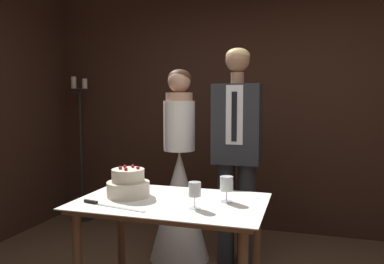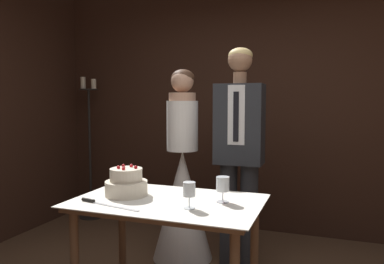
% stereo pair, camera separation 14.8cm
% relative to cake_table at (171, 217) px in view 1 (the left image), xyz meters
% --- Properties ---
extents(wall_back, '(4.99, 0.12, 2.86)m').
position_rel_cake_table_xyz_m(wall_back, '(0.25, 1.97, 0.74)').
color(wall_back, '#382116').
rests_on(wall_back, ground_plane).
extents(cake_table, '(1.21, 0.76, 0.79)m').
position_rel_cake_table_xyz_m(cake_table, '(0.00, 0.00, 0.00)').
color(cake_table, brown).
rests_on(cake_table, ground_plane).
extents(tiered_cake, '(0.29, 0.29, 0.21)m').
position_rel_cake_table_xyz_m(tiered_cake, '(-0.31, 0.02, 0.19)').
color(tiered_cake, beige).
rests_on(tiered_cake, cake_table).
extents(cake_knife, '(0.45, 0.11, 0.02)m').
position_rel_cake_table_xyz_m(cake_knife, '(-0.37, -0.22, 0.11)').
color(cake_knife, silver).
rests_on(cake_knife, cake_table).
extents(wine_glass_near, '(0.08, 0.08, 0.16)m').
position_rel_cake_table_xyz_m(wine_glass_near, '(0.35, 0.07, 0.22)').
color(wine_glass_near, silver).
rests_on(wine_glass_near, cake_table).
extents(wine_glass_middle, '(0.07, 0.07, 0.16)m').
position_rel_cake_table_xyz_m(wine_glass_middle, '(0.20, -0.13, 0.22)').
color(wine_glass_middle, silver).
rests_on(wine_glass_middle, cake_table).
extents(bride, '(0.54, 0.54, 1.71)m').
position_rel_cake_table_xyz_m(bride, '(-0.26, 0.92, -0.06)').
color(bride, white).
rests_on(bride, ground_plane).
extents(groom, '(0.40, 0.25, 1.88)m').
position_rel_cake_table_xyz_m(groom, '(0.26, 0.92, 0.35)').
color(groom, '#282B30').
rests_on(groom, ground_plane).
extents(candle_stand, '(0.28, 0.28, 1.72)m').
position_rel_cake_table_xyz_m(candle_stand, '(-1.76, 1.66, 0.11)').
color(candle_stand, black).
rests_on(candle_stand, ground_plane).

